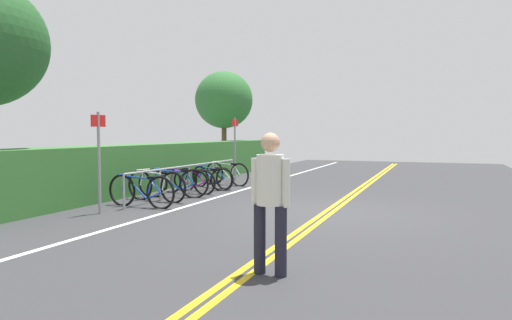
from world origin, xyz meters
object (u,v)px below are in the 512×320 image
Objects in this scene: bike_rack at (189,172)px; bicycle_1 at (156,186)px; pedestrian at (270,194)px; sign_post_near at (99,152)px; bicycle_2 at (174,183)px; bicycle_4 at (204,179)px; sign_post_far at (235,143)px; tree_mid at (224,100)px; bicycle_5 at (212,177)px; bicycle_0 at (141,191)px; bicycle_3 at (187,181)px; bicycle_6 at (227,174)px.

bicycle_1 is (-1.49, 0.06, -0.22)m from bike_rack.
pedestrian is 5.29m from sign_post_near.
bike_rack is at bearing -0.39° from bicycle_2.
sign_post_far is at bearing 5.84° from bicycle_4.
tree_mid is (10.77, 2.31, 1.82)m from sign_post_near.
bicycle_1 is 1.09× the size of bicycle_4.
bicycle_5 is (0.70, 0.10, -0.01)m from bicycle_4.
sign_post_far reaches higher than bicycle_5.
bicycle_1 is 0.42× the size of tree_mid.
bicycle_5 is (3.83, 0.18, -0.04)m from bicycle_0.
bicycle_0 is 1.38m from sign_post_near.
bicycle_3 is at bearing 66.19° from bike_rack.
bicycle_3 is at bearing -162.02° from tree_mid.
bicycle_0 is 5.64m from pedestrian.
pedestrian is 0.76× the size of sign_post_far.
bicycle_4 is 1.00× the size of pedestrian.
bicycle_5 is at bearing -0.08° from bicycle_1.
sign_post_near reaches higher than bicycle_5.
bike_rack is at bearing -161.54° from tree_mid.
sign_post_far reaches higher than bicycle_1.
bicycle_3 is 2.27m from bicycle_6.
bicycle_1 is at bearing -3.05° from sign_post_near.
bicycle_2 is (1.59, 0.14, 0.01)m from bicycle_0.
tree_mid is (8.18, 2.46, 2.71)m from bicycle_2.
bicycle_4 is at bearing -9.71° from bicycle_3.
bicycle_1 is 2.09m from sign_post_near.
pedestrian is 15.17m from tree_mid.
bicycle_1 is 1.52m from bicycle_3.
bicycle_3 is at bearing 5.00° from bicycle_0.
pedestrian reaches higher than bicycle_3.
pedestrian is at bearing -151.79° from bicycle_6.
bicycle_1 is 1.02× the size of bicycle_3.
sign_post_near is at bearing 176.66° from bicycle_2.
bicycle_2 is at bearing -178.80° from bicycle_5.
tree_mid reaches higher than bicycle_5.
bike_rack reaches higher than bicycle_3.
bicycle_0 is 3.13m from bicycle_4.
bicycle_4 is at bearing 1.59° from bicycle_0.
bicycle_2 is (-0.79, 0.01, -0.22)m from bike_rack.
bicycle_6 reaches higher than bicycle_0.
bicycle_0 is at bearing -176.84° from bike_rack.
sign_post_near is at bearing 178.70° from bicycle_3.
bicycle_1 is 1.03× the size of bicycle_6.
bicycle_2 is at bearing -4.14° from bicycle_1.
bicycle_6 is at bearing -167.13° from sign_post_far.
sign_post_far is (1.28, 0.29, 0.95)m from bicycle_6.
sign_post_far is (6.96, 0.09, 0.06)m from sign_post_near.
bicycle_2 is at bearing -163.25° from tree_mid.
bike_rack is 8.18m from tree_mid.
bicycle_6 is at bearing -0.98° from bicycle_2.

